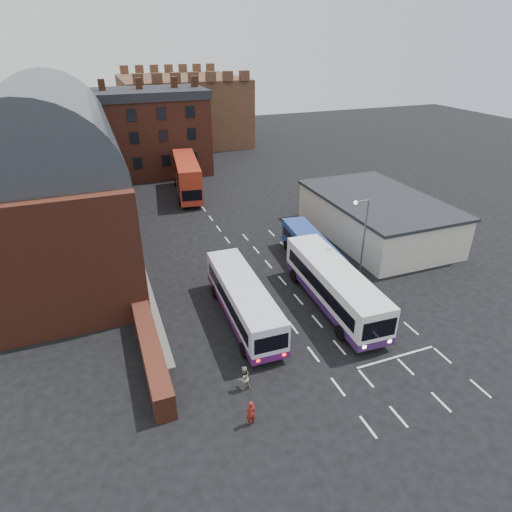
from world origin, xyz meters
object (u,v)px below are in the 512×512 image
object	(u,v)px
street_lamp	(362,232)
pedestrian_red	(251,413)
bus_white_outbound	(243,298)
bus_blue	(311,249)
bus_white_inbound	(334,284)
pedestrian_beige	(244,378)
bus_red_double	(187,176)

from	to	relation	value
street_lamp	pedestrian_red	size ratio (longest dim) A/B	4.49
bus_white_outbound	bus_blue	distance (m)	10.53
bus_white_outbound	bus_white_inbound	distance (m)	7.17
bus_blue	bus_white_outbound	bearing A→B (deg)	39.67
pedestrian_red	street_lamp	bearing A→B (deg)	-150.85
street_lamp	pedestrian_beige	size ratio (longest dim) A/B	4.54
bus_red_double	bus_blue	bearing A→B (deg)	112.79
bus_blue	street_lamp	xyz separation A→B (m)	(2.70, -3.68, 2.79)
pedestrian_red	bus_white_inbound	bearing A→B (deg)	-149.62
bus_white_outbound	bus_red_double	bearing A→B (deg)	86.64
bus_white_outbound	street_lamp	xyz separation A→B (m)	(11.38, 2.27, 2.57)
bus_blue	street_lamp	size ratio (longest dim) A/B	1.40
bus_red_double	street_lamp	distance (m)	28.34
pedestrian_red	pedestrian_beige	world-z (taller)	pedestrian_red
bus_white_outbound	pedestrian_red	size ratio (longest dim) A/B	7.05
bus_blue	pedestrian_red	bearing A→B (deg)	58.19
bus_red_double	pedestrian_red	xyz separation A→B (m)	(-5.32, -38.46, -1.74)
bus_white_inbound	bus_red_double	bearing A→B (deg)	-78.54
bus_white_outbound	bus_white_inbound	bearing A→B (deg)	-5.28
bus_white_outbound	bus_white_inbound	size ratio (longest dim) A/B	0.91
bus_red_double	pedestrian_beige	size ratio (longest dim) A/B	7.62
bus_red_double	street_lamp	world-z (taller)	street_lamp
bus_white_inbound	pedestrian_beige	xyz separation A→B (m)	(-9.46, -5.88, -1.19)
pedestrian_beige	bus_blue	bearing A→B (deg)	-140.97
bus_white_inbound	bus_blue	bearing A→B (deg)	-100.41
bus_white_inbound	pedestrian_beige	distance (m)	11.20
pedestrian_red	pedestrian_beige	distance (m)	2.69
bus_red_double	pedestrian_red	size ratio (longest dim) A/B	7.54
bus_white_outbound	pedestrian_red	world-z (taller)	bus_white_outbound
pedestrian_beige	bus_white_outbound	bearing A→B (deg)	-119.13
street_lamp	pedestrian_red	distance (m)	18.75
bus_white_outbound	bus_red_double	xyz separation A→B (m)	(2.44, 29.10, 0.72)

